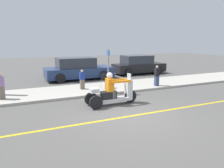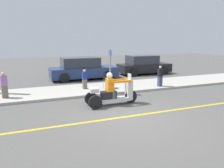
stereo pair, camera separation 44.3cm
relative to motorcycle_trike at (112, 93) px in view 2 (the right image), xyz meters
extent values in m
plane|color=#565451|center=(0.02, -1.61, -0.51)|extent=(60.00, 60.00, 0.00)
cube|color=gold|center=(-0.01, -1.61, -0.51)|extent=(24.00, 0.12, 0.01)
cube|color=#B2ADA3|center=(0.02, 2.99, -0.45)|extent=(28.00, 2.80, 0.12)
cylinder|color=black|center=(0.90, 0.00, -0.23)|extent=(0.57, 0.10, 0.57)
cylinder|color=black|center=(-0.86, -0.31, -0.23)|extent=(0.57, 0.10, 0.57)
cylinder|color=black|center=(-0.86, 0.31, -0.23)|extent=(0.57, 0.10, 0.57)
cube|color=silver|center=(-0.01, 0.00, -0.29)|extent=(1.62, 0.43, 0.14)
cube|color=black|center=(-0.17, 0.00, -0.05)|extent=(0.65, 0.34, 0.33)
cube|color=silver|center=(0.80, 0.00, 0.08)|extent=(0.24, 0.34, 0.87)
cube|color=silver|center=(0.82, 0.00, 0.67)|extent=(0.03, 0.31, 0.30)
cube|color=silver|center=(-0.81, 0.00, 0.20)|extent=(0.36, 0.34, 0.18)
cube|color=orange|center=(-0.12, 0.00, 0.39)|extent=(0.26, 0.38, 0.55)
sphere|color=white|center=(-0.12, 0.00, 0.79)|extent=(0.26, 0.26, 0.26)
cube|color=#515156|center=(0.01, -0.12, -0.05)|extent=(0.14, 0.14, 0.33)
cube|color=#515156|center=(0.01, 0.12, -0.05)|extent=(0.14, 0.14, 0.33)
cube|color=orange|center=(0.34, -0.20, 0.52)|extent=(0.92, 0.09, 0.09)
cube|color=orange|center=(0.34, 0.20, 0.52)|extent=(0.92, 0.09, 0.09)
cube|color=#726656|center=(-0.43, 3.02, -0.13)|extent=(0.24, 0.18, 0.52)
cube|color=navy|center=(-0.43, 3.02, 0.33)|extent=(0.27, 0.18, 0.41)
sphere|color=beige|center=(-0.43, 3.02, 0.61)|extent=(0.14, 0.14, 0.14)
cube|color=#726656|center=(-4.38, 2.51, -0.10)|extent=(0.30, 0.24, 0.59)
cube|color=#9972B2|center=(-4.38, 2.51, 0.43)|extent=(0.33, 0.25, 0.47)
sphere|color=beige|center=(-4.38, 2.51, 0.74)|extent=(0.16, 0.16, 0.16)
cube|color=#38476B|center=(3.81, 2.06, -0.10)|extent=(0.28, 0.21, 0.58)
cube|color=black|center=(3.81, 2.06, 0.41)|extent=(0.31, 0.22, 0.46)
sphere|color=beige|center=(3.81, 2.06, 0.72)|extent=(0.16, 0.16, 0.16)
cylinder|color=#A5A8AD|center=(0.64, 2.35, -0.17)|extent=(0.02, 0.02, 0.44)
cylinder|color=#A5A8AD|center=(1.07, 2.41, -0.17)|extent=(0.02, 0.02, 0.44)
cylinder|color=#A5A8AD|center=(0.57, 2.78, -0.17)|extent=(0.02, 0.02, 0.44)
cylinder|color=#A5A8AD|center=(1.01, 2.85, -0.17)|extent=(0.02, 0.02, 0.44)
cube|color=#232326|center=(0.82, 2.60, 0.06)|extent=(0.50, 0.50, 0.02)
cube|color=#232326|center=(0.79, 2.82, 0.24)|extent=(0.44, 0.09, 0.38)
cube|color=navy|center=(0.45, 6.68, 0.00)|extent=(4.70, 1.88, 0.68)
cube|color=#2D333D|center=(0.22, 6.68, 0.69)|extent=(2.59, 1.69, 0.70)
cylinder|color=black|center=(1.98, 5.74, -0.19)|extent=(0.64, 0.22, 0.64)
cylinder|color=black|center=(1.98, 7.62, -0.19)|extent=(0.64, 0.22, 0.64)
cylinder|color=black|center=(-1.08, 5.74, -0.19)|extent=(0.64, 0.22, 0.64)
cylinder|color=black|center=(-1.08, 7.62, -0.19)|extent=(0.64, 0.22, 0.64)
cube|color=black|center=(5.70, 7.16, 0.00)|extent=(4.30, 1.71, 0.67)
cube|color=#2D333D|center=(5.48, 7.16, 0.67)|extent=(2.37, 1.54, 0.69)
cylinder|color=black|center=(7.10, 6.31, -0.19)|extent=(0.64, 0.22, 0.64)
cylinder|color=black|center=(7.10, 8.02, -0.19)|extent=(0.64, 0.22, 0.64)
cylinder|color=black|center=(4.30, 6.31, -0.19)|extent=(0.64, 0.22, 0.64)
cylinder|color=black|center=(4.30, 8.02, -0.19)|extent=(0.64, 0.22, 0.64)
cylinder|color=gray|center=(0.62, 1.84, 0.71)|extent=(0.08, 0.08, 2.20)
cube|color=#1E51AD|center=(0.62, 1.84, 1.61)|extent=(0.02, 0.36, 0.24)
camera|label=1|loc=(-3.78, -8.32, 2.27)|focal=35.00mm
camera|label=2|loc=(-3.37, -8.50, 2.27)|focal=35.00mm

